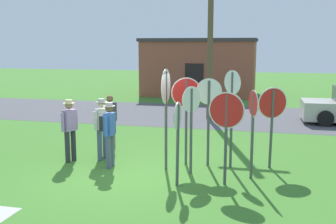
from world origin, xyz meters
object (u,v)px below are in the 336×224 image
Objects in this scene: stop_sign_low_front at (191,116)px; person_with_sunhat at (109,130)px; stop_sign_leaning_left at (166,100)px; stop_sign_leaning_right at (178,130)px; stop_sign_center_cluster at (272,113)px; stop_sign_far_back at (253,120)px; person_on_left at (70,127)px; stop_sign_rear_right at (232,104)px; person_in_dark_shirt at (110,119)px; utility_pole at (211,21)px; person_in_teal at (102,125)px; stop_sign_nearest at (209,107)px; stop_sign_tallest at (186,105)px; stop_sign_rear_left at (226,122)px.

person_with_sunhat is (-2.18, 0.00, -0.47)m from stop_sign_low_front.
stop_sign_low_front is at bearing -10.50° from stop_sign_leaning_left.
stop_sign_center_cluster is (2.09, 1.91, 0.16)m from stop_sign_leaning_right.
stop_sign_far_back is 4.97m from person_on_left.
person_in_dark_shirt is at bearing 163.74° from stop_sign_rear_right.
utility_pole is 7.94m from stop_sign_leaning_left.
person_in_teal is at bearing -79.44° from person_in_dark_shirt.
stop_sign_nearest reaches higher than stop_sign_far_back.
person_with_sunhat is 0.79m from person_in_teal.
utility_pole is at bearing 92.79° from stop_sign_tallest.
stop_sign_center_cluster is at bearing 12.62° from person_with_sunhat.
stop_sign_low_front is at bearing -70.22° from stop_sign_tallest.
person_in_teal is at bearing -178.93° from stop_sign_rear_right.
stop_sign_leaning_left is at bearing 169.50° from stop_sign_low_front.
stop_sign_rear_left is 4.48m from person_on_left.
stop_sign_tallest is at bearing 2.54° from person_in_teal.
stop_sign_far_back is at bearing -4.88° from stop_sign_leaning_left.
stop_sign_rear_left is at bearing -135.53° from stop_sign_far_back.
stop_sign_leaning_right is 0.83× the size of stop_sign_tallest.
stop_sign_rear_left is 1.28× the size of person_in_dark_shirt.
person_on_left is (-3.30, 1.23, -0.32)m from stop_sign_leaning_right.
stop_sign_nearest is at bearing 66.94° from stop_sign_low_front.
stop_sign_nearest is (-1.17, 0.83, 0.13)m from stop_sign_far_back.
stop_sign_leaning_left is 0.77m from stop_sign_tallest.
stop_sign_far_back is 4.23m from person_in_teal.
stop_sign_leaning_right is at bearing -32.82° from person_in_teal.
stop_sign_rear_right reaches higher than person_with_sunhat.
stop_sign_leaning_left is at bearing -14.76° from person_in_teal.
stop_sign_nearest is at bearing 75.38° from stop_sign_leaning_right.
stop_sign_low_front is at bearing -4.13° from person_on_left.
stop_sign_nearest is 3.84m from person_on_left.
stop_sign_tallest is at bearing -178.22° from stop_sign_nearest.
utility_pole reaches higher than stop_sign_center_cluster.
utility_pole is 3.64× the size of stop_sign_low_front.
stop_sign_far_back is 1.44m from stop_sign_nearest.
person_on_left is 0.88m from person_in_teal.
stop_sign_rear_right is at bearing 1.07° from person_in_teal.
stop_sign_nearest reaches higher than stop_sign_center_cluster.
person_in_teal is at bearing -177.61° from stop_sign_nearest.
stop_sign_tallest reaches higher than person_in_teal.
stop_sign_tallest is (-0.27, 0.75, 0.15)m from stop_sign_low_front.
person_in_dark_shirt is 1.94m from person_with_sunhat.
stop_sign_low_front is 3.44m from person_in_dark_shirt.
person_with_sunhat is at bearing -101.57° from utility_pole.
stop_sign_low_front is 0.84× the size of stop_sign_leaning_left.
stop_sign_center_cluster is at bearing 7.20° from person_on_left.
stop_sign_far_back is 0.92× the size of stop_sign_tallest.
stop_sign_leaning_left is 2.78m from stop_sign_center_cluster.
person_on_left reaches higher than person_in_dark_shirt.
stop_sign_low_front is at bearing -0.04° from person_with_sunhat.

